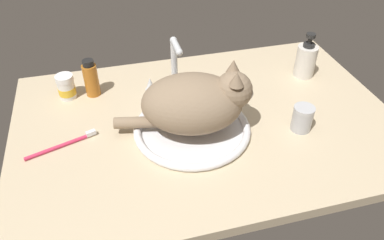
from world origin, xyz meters
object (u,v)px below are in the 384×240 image
(cat, at_px, (198,102))
(metal_jar, at_px, (302,118))
(sink_basin, at_px, (192,129))
(amber_bottle, at_px, (91,79))
(soap_pump_bottle, at_px, (306,60))
(pill_bottle, at_px, (66,87))
(toothbrush, at_px, (63,145))
(faucet, at_px, (175,71))

(cat, height_order, metal_jar, cat)
(sink_basin, height_order, cat, cat)
(sink_basin, relative_size, amber_bottle, 2.68)
(amber_bottle, distance_m, soap_pump_bottle, 0.70)
(pill_bottle, relative_size, soap_pump_bottle, 0.51)
(sink_basin, distance_m, amber_bottle, 0.36)
(sink_basin, distance_m, cat, 0.09)
(amber_bottle, xyz_separation_m, soap_pump_bottle, (0.69, -0.07, 0.00))
(sink_basin, xyz_separation_m, soap_pump_bottle, (0.44, 0.19, 0.05))
(sink_basin, height_order, pill_bottle, pill_bottle)
(amber_bottle, height_order, toothbrush, amber_bottle)
(metal_jar, bearing_deg, cat, 167.35)
(sink_basin, relative_size, faucet, 1.70)
(cat, bearing_deg, amber_bottle, 136.34)
(sink_basin, xyz_separation_m, metal_jar, (0.30, -0.07, 0.03))
(cat, relative_size, amber_bottle, 3.06)
(sink_basin, bearing_deg, metal_jar, -12.61)
(metal_jar, bearing_deg, toothbrush, 171.81)
(soap_pump_bottle, bearing_deg, toothbrush, -168.21)
(faucet, xyz_separation_m, amber_bottle, (-0.25, 0.05, -0.02))
(sink_basin, relative_size, cat, 0.88)
(faucet, relative_size, cat, 0.51)
(faucet, height_order, amber_bottle, faucet)
(amber_bottle, height_order, soap_pump_bottle, soap_pump_bottle)
(cat, height_order, amber_bottle, cat)
(amber_bottle, distance_m, metal_jar, 0.64)
(pill_bottle, xyz_separation_m, soap_pump_bottle, (0.77, -0.07, 0.02))
(cat, distance_m, toothbrush, 0.38)
(faucet, xyz_separation_m, soap_pump_bottle, (0.44, -0.02, -0.02))
(metal_jar, height_order, soap_pump_bottle, soap_pump_bottle)
(sink_basin, height_order, toothbrush, sink_basin)
(pill_bottle, relative_size, toothbrush, 0.42)
(faucet, bearing_deg, cat, -85.50)
(sink_basin, xyz_separation_m, amber_bottle, (-0.25, 0.26, 0.05))
(cat, height_order, soap_pump_bottle, cat)
(faucet, distance_m, toothbrush, 0.40)
(faucet, bearing_deg, soap_pump_bottle, -2.24)
(amber_bottle, relative_size, metal_jar, 1.63)
(sink_basin, bearing_deg, soap_pump_bottle, 23.42)
(cat, bearing_deg, pill_bottle, 143.15)
(metal_jar, bearing_deg, sink_basin, 167.39)
(cat, height_order, pill_bottle, cat)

